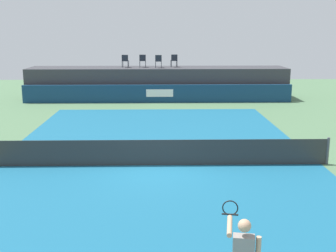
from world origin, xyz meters
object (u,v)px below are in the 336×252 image
Objects in this scene: spectator_chair_far_left at (125,60)px; net_post_far at (328,151)px; spectator_chair_right at (174,60)px; spectator_chair_left at (143,60)px; spectator_chair_center at (158,61)px.

net_post_far is at bearing -60.90° from spectator_chair_far_left.
spectator_chair_far_left is at bearing -175.07° from spectator_chair_right.
spectator_chair_left is 1.00× the size of spectator_chair_center.
spectator_chair_far_left is 17.54m from net_post_far.
spectator_chair_left reaches higher than net_post_far.
net_post_far is (8.46, -15.21, -2.19)m from spectator_chair_far_left.
spectator_chair_far_left is 1.00× the size of spectator_chair_right.
net_post_far is at bearing -64.73° from spectator_chair_left.
spectator_chair_right is at bearing 3.58° from spectator_chair_left.
spectator_chair_far_left reaches higher than net_post_far.
net_post_far is (5.04, -15.50, -2.19)m from spectator_chair_right.
spectator_chair_far_left and spectator_chair_left have the same top height.
spectator_chair_right is at bearing 4.93° from spectator_chair_far_left.
spectator_chair_center is (2.32, -0.28, 0.00)m from spectator_chair_far_left.
spectator_chair_far_left is at bearing 173.21° from spectator_chair_center.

